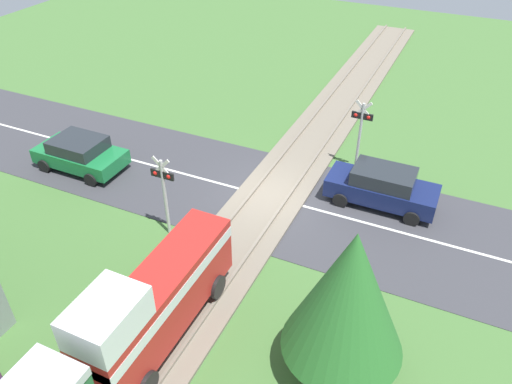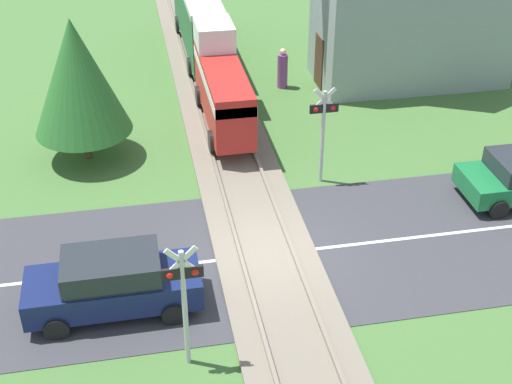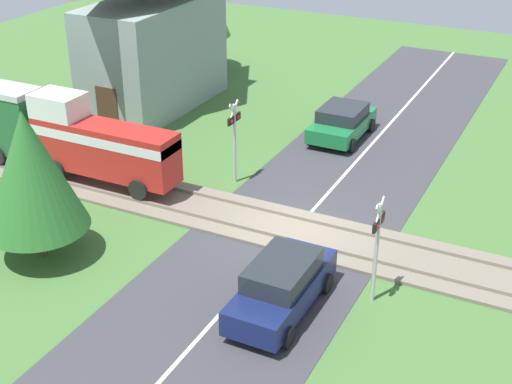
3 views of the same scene
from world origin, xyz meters
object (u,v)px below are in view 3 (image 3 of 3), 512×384
Objects in this scene: car_near_crossing at (282,285)px; station_building at (152,25)px; train at (10,121)px; pedestrian_by_station at (84,127)px; car_far_side at (342,122)px; crossing_signal_east_approach at (234,131)px; crossing_signal_west_approach at (377,238)px.

station_building is (12.37, 12.39, 3.14)m from car_near_crossing.
station_building is at bearing -8.79° from train.
train is at bearing 171.21° from station_building.
station_building is at bearing -1.35° from pedestrian_by_station.
pedestrian_by_station is (7.06, 12.52, -0.07)m from car_near_crossing.
car_near_crossing is at bearing -119.41° from pedestrian_by_station.
train reaches higher than car_far_side.
car_near_crossing is 8.42m from crossing_signal_east_approach.
station_building is 6.21m from pedestrian_by_station.
crossing_signal_east_approach is 9.52m from station_building.
car_near_crossing is 2.94m from crossing_signal_west_approach.
car_far_side is 1.20× the size of crossing_signal_west_approach.
station_building reaches higher than crossing_signal_east_approach.
car_far_side is at bearing 24.60° from crossing_signal_west_approach.
pedestrian_by_station is (0.41, 7.49, -1.32)m from crossing_signal_east_approach.
car_near_crossing is at bearing -142.91° from crossing_signal_east_approach.
pedestrian_by_station reaches higher than car_far_side.
car_far_side is (8.44, -10.79, -1.10)m from train.
train is 13.74m from car_far_side.
station_building reaches higher than car_far_side.
train is at bearing 73.25° from car_near_crossing.
crossing_signal_west_approach is 1.96× the size of pedestrian_by_station.
car_near_crossing is 14.37m from pedestrian_by_station.
train is 8.61m from station_building.
car_near_crossing is 0.52× the size of station_building.
crossing_signal_west_approach is 1.00× the size of crossing_signal_east_approach.
car_near_crossing is 1.09× the size of car_far_side.
crossing_signal_west_approach and crossing_signal_east_approach have the same top height.
car_far_side is at bearing -88.88° from station_building.
station_building is at bearing 91.12° from car_far_side.
train is 4.49× the size of crossing_signal_west_approach.
crossing_signal_east_approach is at bearing 54.77° from crossing_signal_west_approach.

